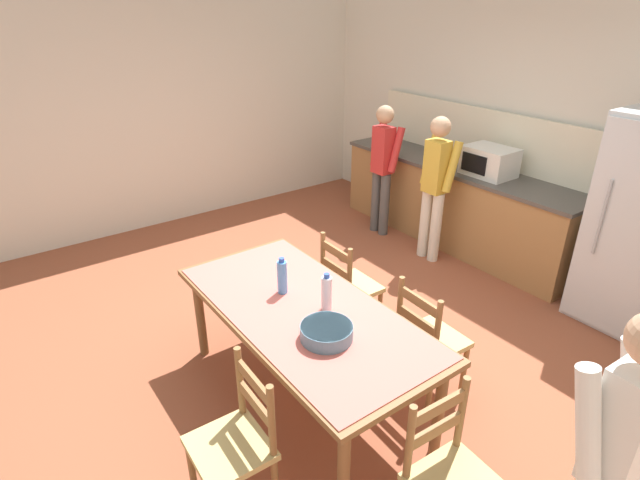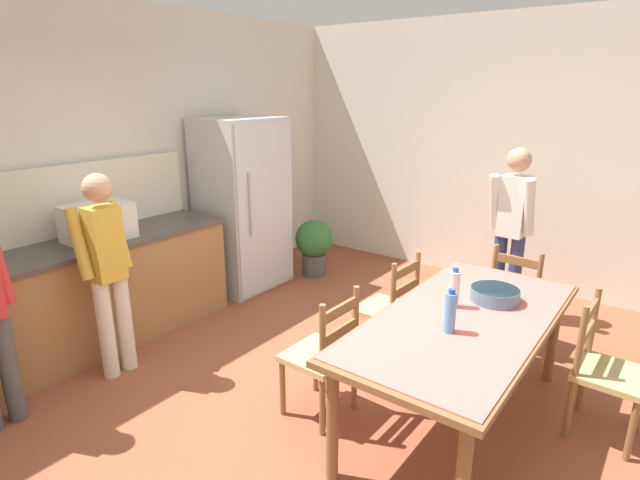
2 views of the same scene
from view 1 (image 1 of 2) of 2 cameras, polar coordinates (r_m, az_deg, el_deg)
The scene contains 17 objects.
ground_plane at distance 4.41m, azimuth 2.03°, elevation -10.53°, with size 8.32×8.32×0.00m, color brown.
wall_back at distance 5.73m, azimuth 24.22°, elevation 11.92°, with size 6.52×0.12×2.90m, color silver.
wall_left at distance 6.53m, azimuth -16.27°, elevation 14.61°, with size 0.12×5.20×2.90m, color silver.
kitchen_counter at distance 6.02m, azimuth 15.02°, elevation 4.05°, with size 3.05×0.66×0.93m.
counter_splashback at distance 6.04m, azimuth 17.80°, elevation 11.36°, with size 3.01×0.03×0.60m, color #EFE8CB.
microwave at distance 5.58m, azimuth 18.79°, elevation 8.49°, with size 0.50×0.39×0.30m.
dining_table at distance 3.38m, azimuth -1.91°, elevation -8.89°, with size 2.01×0.95×0.77m.
bottle_near_centre at distance 3.45m, azimuth -4.34°, elevation -4.20°, with size 0.07×0.07×0.27m.
bottle_off_centre at distance 3.26m, azimuth 0.76°, elevation -6.08°, with size 0.07×0.07×0.27m.
serving_bowl at distance 3.04m, azimuth 0.76°, elevation -10.39°, with size 0.32×0.32×0.09m.
chair_side_far_right at distance 3.68m, azimuth 12.31°, elevation -11.08°, with size 0.44×0.42×0.91m.
chair_side_near_right at distance 2.96m, azimuth -9.59°, elevation -21.92°, with size 0.43×0.41×0.91m.
chair_side_far_left at distance 4.21m, azimuth 3.22°, elevation -5.34°, with size 0.43×0.41×0.91m.
chair_head_end at distance 2.86m, azimuth 14.70°, elevation -24.86°, with size 0.42×0.44×0.91m.
person_at_sink at distance 5.95m, azimuth 7.20°, elevation 8.62°, with size 0.39×0.27×1.55m.
person_at_counter at distance 5.40m, azimuth 13.04°, elevation 6.45°, with size 0.39×0.27×1.57m.
person_by_table at distance 2.54m, azimuth 30.39°, elevation -20.75°, with size 0.29×0.42×1.63m.
Camera 1 is at (2.77, -2.22, 2.62)m, focal length 28.00 mm.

